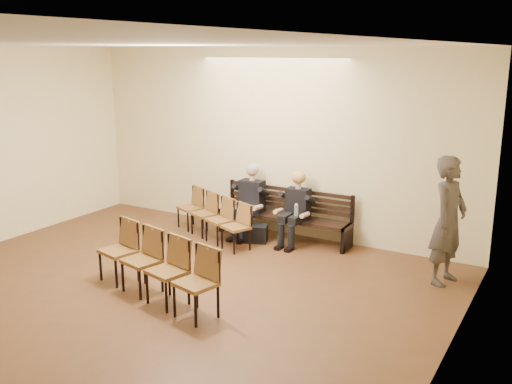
# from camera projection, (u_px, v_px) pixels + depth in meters

# --- Properties ---
(ground) EXTENTS (10.00, 10.00, 0.00)m
(ground) POSITION_uv_depth(u_px,v_px,m) (77.00, 337.00, 7.00)
(ground) COLOR brown
(ground) RESTS_ON ground
(room_walls) EXTENTS (8.02, 10.01, 3.51)m
(room_walls) POSITION_uv_depth(u_px,v_px,m) (110.00, 125.00, 7.05)
(room_walls) COLOR beige
(room_walls) RESTS_ON ground
(bench) EXTENTS (2.60, 0.90, 0.45)m
(bench) POSITION_uv_depth(u_px,v_px,m) (284.00, 227.00, 10.63)
(bench) COLOR black
(bench) RESTS_ON ground
(seated_man) EXTENTS (0.57, 0.78, 1.36)m
(seated_man) POSITION_uv_depth(u_px,v_px,m) (249.00, 200.00, 10.75)
(seated_man) COLOR black
(seated_man) RESTS_ON ground
(seated_woman) EXTENTS (0.53, 0.73, 1.23)m
(seated_woman) POSITION_uv_depth(u_px,v_px,m) (295.00, 211.00, 10.29)
(seated_woman) COLOR black
(seated_woman) RESTS_ON ground
(laptop) EXTENTS (0.32, 0.26, 0.23)m
(laptop) POSITION_uv_depth(u_px,v_px,m) (248.00, 208.00, 10.66)
(laptop) COLOR silver
(laptop) RESTS_ON bench
(water_bottle) EXTENTS (0.08, 0.08, 0.24)m
(water_bottle) POSITION_uv_depth(u_px,v_px,m) (296.00, 217.00, 10.08)
(water_bottle) COLOR silver
(water_bottle) RESTS_ON bench
(bag) EXTENTS (0.50, 0.43, 0.32)m
(bag) POSITION_uv_depth(u_px,v_px,m) (255.00, 233.00, 10.48)
(bag) COLOR black
(bag) RESTS_ON ground
(passerby) EXTENTS (0.71, 0.92, 2.24)m
(passerby) POSITION_uv_depth(u_px,v_px,m) (449.00, 211.00, 8.42)
(passerby) COLOR #3A3530
(passerby) RESTS_ON ground
(chair_row_front) EXTENTS (2.02, 1.20, 0.82)m
(chair_row_front) POSITION_uv_depth(u_px,v_px,m) (212.00, 217.00, 10.62)
(chair_row_front) COLOR brown
(chair_row_front) RESTS_ON ground
(chair_row_back) EXTENTS (2.35, 1.03, 0.94)m
(chair_row_back) POSITION_uv_depth(u_px,v_px,m) (154.00, 266.00, 8.03)
(chair_row_back) COLOR brown
(chair_row_back) RESTS_ON ground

